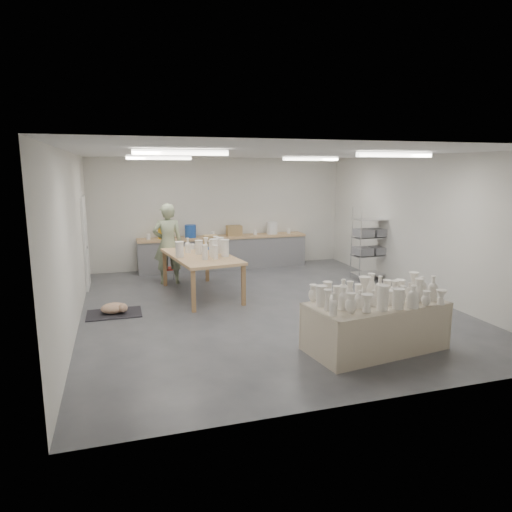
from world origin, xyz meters
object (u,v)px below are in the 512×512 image
object	(u,v)px
work_table	(204,253)
potter	(168,244)
drying_table	(376,322)
red_stool	(168,269)

from	to	relation	value
work_table	potter	world-z (taller)	potter
drying_table	potter	xyz separation A→B (m)	(-2.54, 5.02, 0.53)
drying_table	red_stool	bearing A→B (deg)	107.40
drying_table	work_table	world-z (taller)	work_table
drying_table	work_table	size ratio (longest dim) A/B	0.88
work_table	drying_table	bearing A→B (deg)	-71.97
work_table	potter	xyz separation A→B (m)	(-0.64, 1.15, 0.06)
drying_table	red_stool	size ratio (longest dim) A/B	5.50
work_table	potter	size ratio (longest dim) A/B	1.31
potter	work_table	bearing A→B (deg)	124.60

